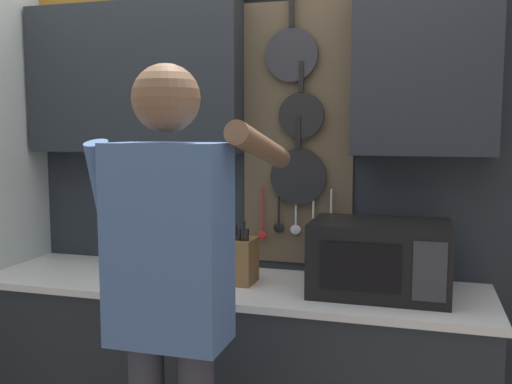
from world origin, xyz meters
TOP-DOWN VIEW (x-y plane):
  - base_cabinet_counter at (0.00, -0.00)m, footprint 2.18×0.59m
  - back_wall_unit at (-0.02, 0.26)m, footprint 2.75×0.20m
  - microwave at (0.64, -0.00)m, footprint 0.54×0.35m
  - knife_block at (0.06, -0.00)m, footprint 0.11×0.15m
  - utensil_crock at (-0.41, 0.00)m, footprint 0.12×0.12m
  - person at (0.01, -0.60)m, footprint 0.54×0.69m

SIDE VIEW (x-z plane):
  - base_cabinet_counter at x=0.00m, z-range 0.00..0.91m
  - utensil_crock at x=-0.41m, z-range 0.84..1.13m
  - knife_block at x=0.06m, z-range 0.88..1.15m
  - microwave at x=0.64m, z-range 0.91..1.21m
  - person at x=0.01m, z-range 0.18..1.95m
  - back_wall_unit at x=-0.02m, z-range 0.29..2.61m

